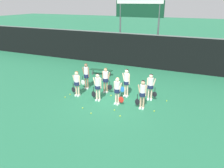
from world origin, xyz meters
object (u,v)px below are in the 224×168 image
tennis_ball_0 (91,113)px  tennis_ball_3 (111,95)px  scoreboard (139,15)px  tennis_ball_8 (73,89)px  tennis_ball_5 (167,101)px  tennis_ball_9 (65,97)px  player_3 (142,92)px  tennis_ball_7 (120,116)px  player_7 (151,85)px  tennis_ball_2 (154,111)px  player_4 (86,74)px  player_2 (117,89)px  tennis_ball_6 (70,94)px  tennis_ball_1 (114,110)px  tennis_ball_4 (83,108)px  player_1 (98,85)px  player_5 (106,78)px  player_0 (77,81)px  bench_courtside (101,70)px  player_6 (126,81)px

tennis_ball_0 → tennis_ball_3: (0.04, 2.52, 0.00)m
scoreboard → tennis_ball_3: scoreboard is taller
scoreboard → tennis_ball_8: scoreboard is taller
tennis_ball_5 → tennis_ball_9: 6.17m
player_3 → tennis_ball_7: 1.80m
player_7 → tennis_ball_2: 1.77m
tennis_ball_5 → player_4: bearing=-178.3°
tennis_ball_8 → player_4: bearing=38.0°
player_7 → tennis_ball_8: (-5.10, -0.55, -0.94)m
player_2 → tennis_ball_3: bearing=138.8°
tennis_ball_0 → tennis_ball_6: size_ratio=1.07×
tennis_ball_1 → tennis_ball_4: bearing=-164.0°
player_4 → tennis_ball_0: bearing=-63.9°
tennis_ball_0 → player_1: bearing=104.4°
player_5 → tennis_ball_2: (3.50, -1.33, -0.95)m
player_0 → tennis_ball_1: 3.15m
player_4 → player_5: (1.47, -0.07, -0.06)m
player_4 → tennis_ball_9: player_4 is taller
tennis_ball_3 → player_0: bearing=-157.2°
tennis_ball_6 → tennis_ball_8: (-0.28, 0.75, 0.00)m
bench_courtside → tennis_ball_4: 5.83m
player_0 → player_3: bearing=0.4°
player_4 → tennis_ball_3: 2.29m
player_1 → tennis_ball_7: player_1 is taller
player_7 → tennis_ball_2: bearing=-76.4°
player_3 → tennis_ball_2: bearing=-10.0°
tennis_ball_7 → player_4: bearing=142.8°
player_1 → tennis_ball_6: 2.24m
bench_courtside → player_3: player_3 is taller
player_0 → player_3: player_3 is taller
player_7 → tennis_ball_2: (0.60, -1.38, -0.94)m
player_7 → tennis_ball_4: size_ratio=23.67×
scoreboard → player_4: bearing=-100.0°
player_3 → tennis_ball_4: 3.41m
player_0 → tennis_ball_4: 2.03m
bench_courtside → player_7: (4.72, -2.98, 0.58)m
player_2 → player_3: player_3 is taller
player_0 → tennis_ball_8: player_0 is taller
player_1 → tennis_ball_8: bearing=155.5°
tennis_ball_0 → tennis_ball_5: bearing=42.9°
player_6 → tennis_ball_2: size_ratio=25.79×
tennis_ball_3 → scoreboard: bearing=95.4°
scoreboard → tennis_ball_6: 9.80m
player_0 → player_1: (1.48, -0.08, 0.04)m
tennis_ball_5 → player_3: bearing=-126.8°
scoreboard → bench_courtside: bearing=-110.9°
tennis_ball_5 → tennis_ball_6: (-5.81, -1.48, -0.00)m
tennis_ball_3 → tennis_ball_6: bearing=-160.7°
scoreboard → player_4: size_ratio=3.18×
player_3 → tennis_ball_9: bearing=-177.4°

